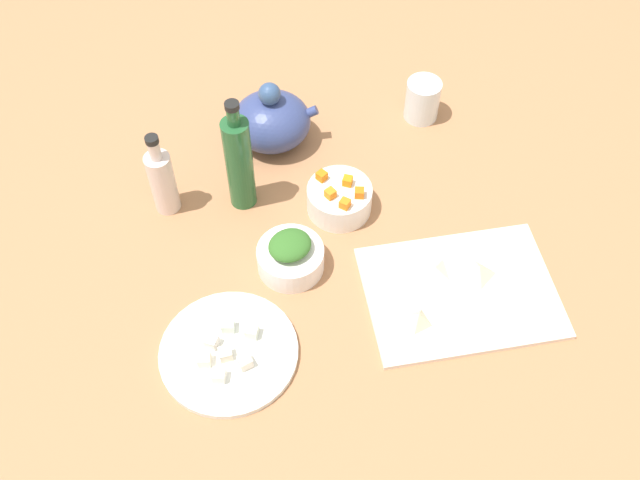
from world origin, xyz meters
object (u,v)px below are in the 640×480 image
at_px(bowl_greens, 291,258).
at_px(bottle_0, 162,180).
at_px(plate_tofu, 229,352).
at_px(bottle_1, 239,162).
at_px(drinking_glass_0, 422,100).
at_px(cutting_board, 460,292).
at_px(teapot, 272,121).
at_px(bowl_carrots, 339,199).

relative_size(bowl_greens, bottle_0, 0.64).
xyz_separation_m(plate_tofu, bottle_1, (0.04, 0.35, 0.11)).
bearing_deg(bottle_1, bottle_0, -179.31).
bearing_deg(drinking_glass_0, cutting_board, -90.97).
relative_size(cutting_board, bowl_greens, 2.76).
relative_size(cutting_board, teapot, 1.94).
distance_m(plate_tofu, bottle_0, 0.37).
bearing_deg(bowl_carrots, bottle_1, 168.15).
height_order(plate_tofu, bowl_greens, bowl_greens).
bearing_deg(cutting_board, drinking_glass_0, 89.03).
bearing_deg(bowl_greens, bowl_carrots, 51.31).
distance_m(bottle_0, drinking_glass_0, 0.59).
bearing_deg(bowl_greens, bottle_0, 144.04).
relative_size(cutting_board, bottle_1, 1.32).
bearing_deg(bowl_carrots, bottle_0, 173.64).
bearing_deg(bowl_greens, cutting_board, -16.45).
bearing_deg(bowl_greens, plate_tofu, -124.58).
distance_m(bowl_carrots, drinking_glass_0, 0.33).
bearing_deg(plate_tofu, cutting_board, 11.24).
bearing_deg(bowl_greens, teapot, 92.70).
xyz_separation_m(bottle_0, bottle_1, (0.15, 0.00, 0.04)).
height_order(teapot, bottle_1, bottle_1).
bearing_deg(drinking_glass_0, teapot, -171.78).
xyz_separation_m(plate_tofu, bowl_carrots, (0.23, 0.31, 0.02)).
bearing_deg(teapot, bottle_1, -113.14).
height_order(cutting_board, bottle_1, bottle_1).
xyz_separation_m(bowl_greens, drinking_glass_0, (0.32, 0.38, 0.02)).
bearing_deg(drinking_glass_0, bowl_greens, -129.66).
height_order(cutting_board, teapot, teapot).
bearing_deg(cutting_board, bowl_greens, 163.55).
bearing_deg(plate_tofu, bottle_1, 83.89).
distance_m(cutting_board, bottle_1, 0.49).
bearing_deg(bottle_1, cutting_board, -33.97).
relative_size(plate_tofu, bottle_1, 0.92).
bearing_deg(teapot, drinking_glass_0, 8.22).
height_order(bottle_1, drinking_glass_0, bottle_1).
height_order(bowl_carrots, teapot, teapot).
xyz_separation_m(bowl_carrots, bottle_1, (-0.19, 0.04, 0.08)).
xyz_separation_m(plate_tofu, drinking_glass_0, (0.44, 0.56, 0.04)).
height_order(bowl_greens, bottle_1, bottle_1).
relative_size(teapot, drinking_glass_0, 1.93).
xyz_separation_m(plate_tofu, bowl_greens, (0.12, 0.18, 0.02)).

